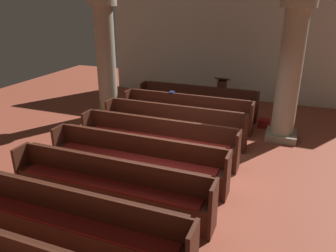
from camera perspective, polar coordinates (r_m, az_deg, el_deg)
ground_plane at (r=7.49m, az=2.81°, el=-7.43°), size 19.20×19.20×0.00m
back_wall at (r=12.57m, az=12.15°, el=14.67°), size 10.00×0.16×4.50m
pew_row_0 at (r=10.81m, az=5.06°, el=4.57°), size 3.91×0.46×0.93m
pew_row_1 at (r=9.79m, az=3.20°, el=2.83°), size 3.91×0.46×0.93m
pew_row_2 at (r=8.79m, az=0.93°, el=0.68°), size 3.91×0.47×0.93m
pew_row_3 at (r=7.82m, az=-1.92°, el=-2.01°), size 3.91×0.46×0.93m
pew_row_4 at (r=6.91m, az=-5.56°, el=-5.42°), size 3.91×0.46×0.93m
pew_row_5 at (r=6.05m, az=-10.33°, el=-9.80°), size 3.91×0.47×0.93m
pew_row_6 at (r=5.30m, az=-16.75°, el=-15.41°), size 3.91×0.46×0.93m
pillar_aisle_side at (r=9.02m, az=20.43°, el=9.24°), size 0.86×0.86×3.69m
pillar_far_side at (r=10.62m, az=-10.75°, el=11.81°), size 0.86×0.86×3.69m
lectern at (r=11.69m, az=9.27°, el=5.41°), size 0.48×0.45×1.08m
hymn_book at (r=10.00m, az=0.67°, el=5.91°), size 0.13×0.19×0.03m
kneeler_box_red at (r=10.18m, az=16.33°, el=0.44°), size 0.32×0.27×0.25m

